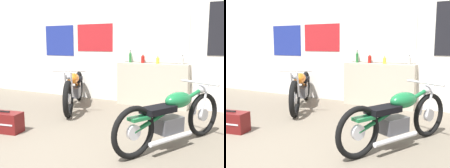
% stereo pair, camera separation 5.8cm
% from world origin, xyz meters
% --- Properties ---
extents(ground_plane, '(24.00, 24.00, 0.00)m').
position_xyz_m(ground_plane, '(0.00, 0.00, 0.00)').
color(ground_plane, '#706656').
extents(wall_back, '(10.00, 0.07, 2.80)m').
position_xyz_m(wall_back, '(0.01, 3.59, 1.41)').
color(wall_back, silver).
rests_on(wall_back, ground_plane).
extents(sill_counter, '(1.61, 0.28, 0.97)m').
position_xyz_m(sill_counter, '(0.32, 3.41, 0.48)').
color(sill_counter, '#B7AD99').
rests_on(sill_counter, ground_plane).
extents(bottle_leftmost, '(0.06, 0.06, 0.28)m').
position_xyz_m(bottle_leftmost, '(-0.24, 3.46, 1.09)').
color(bottle_leftmost, '#23662D').
rests_on(bottle_leftmost, sill_counter).
extents(bottle_left_center, '(0.08, 0.08, 0.21)m').
position_xyz_m(bottle_left_center, '(0.07, 3.45, 1.06)').
color(bottle_left_center, maroon).
rests_on(bottle_left_center, sill_counter).
extents(bottle_center, '(0.07, 0.07, 0.17)m').
position_xyz_m(bottle_center, '(0.44, 3.38, 1.05)').
color(bottle_center, gold).
rests_on(bottle_center, sill_counter).
extents(bottle_right_center, '(0.07, 0.07, 0.19)m').
position_xyz_m(bottle_right_center, '(0.97, 3.41, 1.05)').
color(bottle_right_center, '#B7B2A8').
rests_on(bottle_right_center, sill_counter).
extents(motorcycle_orange, '(1.11, 2.06, 0.90)m').
position_xyz_m(motorcycle_orange, '(-1.16, 2.51, 0.43)').
color(motorcycle_orange, black).
rests_on(motorcycle_orange, ground_plane).
extents(motorcycle_green, '(1.06, 1.85, 0.86)m').
position_xyz_m(motorcycle_green, '(1.30, 1.30, 0.42)').
color(motorcycle_green, black).
rests_on(motorcycle_green, ground_plane).
extents(hard_case_darkred, '(0.60, 0.35, 0.35)m').
position_xyz_m(hard_case_darkred, '(-1.25, 0.69, 0.16)').
color(hard_case_darkred, maroon).
rests_on(hard_case_darkred, ground_plane).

